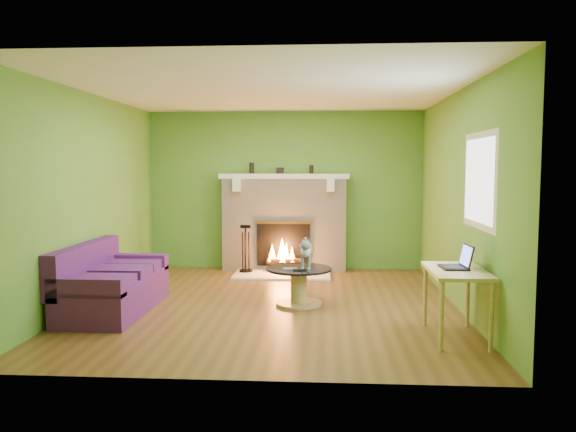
# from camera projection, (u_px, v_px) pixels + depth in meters

# --- Properties ---
(floor) EXTENTS (5.00, 5.00, 0.00)m
(floor) POSITION_uv_depth(u_px,v_px,m) (271.00, 304.00, 6.93)
(floor) COLOR brown
(floor) RESTS_ON ground
(ceiling) EXTENTS (5.00, 5.00, 0.00)m
(ceiling) POSITION_uv_depth(u_px,v_px,m) (271.00, 91.00, 6.71)
(ceiling) COLOR white
(ceiling) RESTS_ON wall_back
(wall_back) EXTENTS (5.00, 0.00, 5.00)m
(wall_back) POSITION_uv_depth(u_px,v_px,m) (285.00, 190.00, 9.30)
(wall_back) COLOR #56862C
(wall_back) RESTS_ON floor
(wall_front) EXTENTS (5.00, 0.00, 5.00)m
(wall_front) POSITION_uv_depth(u_px,v_px,m) (240.00, 217.00, 4.33)
(wall_front) COLOR #56862C
(wall_front) RESTS_ON floor
(wall_left) EXTENTS (0.00, 5.00, 5.00)m
(wall_left) POSITION_uv_depth(u_px,v_px,m) (91.00, 198.00, 6.96)
(wall_left) COLOR #56862C
(wall_left) RESTS_ON floor
(wall_right) EXTENTS (0.00, 5.00, 5.00)m
(wall_right) POSITION_uv_depth(u_px,v_px,m) (459.00, 200.00, 6.68)
(wall_right) COLOR #56862C
(wall_right) RESTS_ON floor
(window_frame) EXTENTS (0.00, 1.20, 1.20)m
(window_frame) POSITION_uv_depth(u_px,v_px,m) (479.00, 181.00, 5.76)
(window_frame) COLOR silver
(window_frame) RESTS_ON wall_right
(window_pane) EXTENTS (0.00, 1.06, 1.06)m
(window_pane) POSITION_uv_depth(u_px,v_px,m) (479.00, 181.00, 5.76)
(window_pane) COLOR white
(window_pane) RESTS_ON wall_right
(fireplace) EXTENTS (2.10, 0.46, 1.58)m
(fireplace) POSITION_uv_depth(u_px,v_px,m) (284.00, 223.00, 9.17)
(fireplace) COLOR beige
(fireplace) RESTS_ON floor
(hearth) EXTENTS (1.50, 0.75, 0.03)m
(hearth) POSITION_uv_depth(u_px,v_px,m) (282.00, 275.00, 8.72)
(hearth) COLOR beige
(hearth) RESTS_ON floor
(mantel) EXTENTS (2.10, 0.28, 0.08)m
(mantel) POSITION_uv_depth(u_px,v_px,m) (284.00, 176.00, 9.08)
(mantel) COLOR white
(mantel) RESTS_ON fireplace
(sofa) EXTENTS (0.85, 1.76, 0.79)m
(sofa) POSITION_uv_depth(u_px,v_px,m) (110.00, 285.00, 6.59)
(sofa) COLOR #481A62
(sofa) RESTS_ON floor
(coffee_table) EXTENTS (0.81, 0.81, 0.46)m
(coffee_table) POSITION_uv_depth(u_px,v_px,m) (299.00, 283.00, 6.88)
(coffee_table) COLOR #D8BC74
(coffee_table) RESTS_ON floor
(desk) EXTENTS (0.54, 0.93, 0.69)m
(desk) POSITION_uv_depth(u_px,v_px,m) (456.00, 278.00, 5.51)
(desk) COLOR #D8BC74
(desk) RESTS_ON floor
(cat) EXTENTS (0.24, 0.61, 0.38)m
(cat) POSITION_uv_depth(u_px,v_px,m) (306.00, 252.00, 6.89)
(cat) COLOR #5D5D61
(cat) RESTS_ON coffee_table
(remote_silver) EXTENTS (0.18, 0.07, 0.02)m
(remote_silver) POSITION_uv_depth(u_px,v_px,m) (290.00, 269.00, 6.75)
(remote_silver) COLOR #969699
(remote_silver) RESTS_ON coffee_table
(remote_black) EXTENTS (0.16, 0.04, 0.02)m
(remote_black) POSITION_uv_depth(u_px,v_px,m) (300.00, 270.00, 6.69)
(remote_black) COLOR black
(remote_black) RESTS_ON coffee_table
(laptop) EXTENTS (0.30, 0.34, 0.24)m
(laptop) POSITION_uv_depth(u_px,v_px,m) (454.00, 256.00, 5.54)
(laptop) COLOR black
(laptop) RESTS_ON desk
(fire_tools) EXTENTS (0.20, 0.20, 0.75)m
(fire_tools) POSITION_uv_depth(u_px,v_px,m) (246.00, 248.00, 8.87)
(fire_tools) COLOR black
(fire_tools) RESTS_ON hearth
(mantel_vase_left) EXTENTS (0.08, 0.08, 0.18)m
(mantel_vase_left) POSITION_uv_depth(u_px,v_px,m) (252.00, 168.00, 9.13)
(mantel_vase_left) COLOR black
(mantel_vase_left) RESTS_ON mantel
(mantel_vase_right) EXTENTS (0.07, 0.07, 0.14)m
(mantel_vase_right) POSITION_uv_depth(u_px,v_px,m) (311.00, 169.00, 9.07)
(mantel_vase_right) COLOR black
(mantel_vase_right) RESTS_ON mantel
(mantel_box) EXTENTS (0.12, 0.08, 0.10)m
(mantel_box) POSITION_uv_depth(u_px,v_px,m) (280.00, 171.00, 9.11)
(mantel_box) COLOR black
(mantel_box) RESTS_ON mantel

